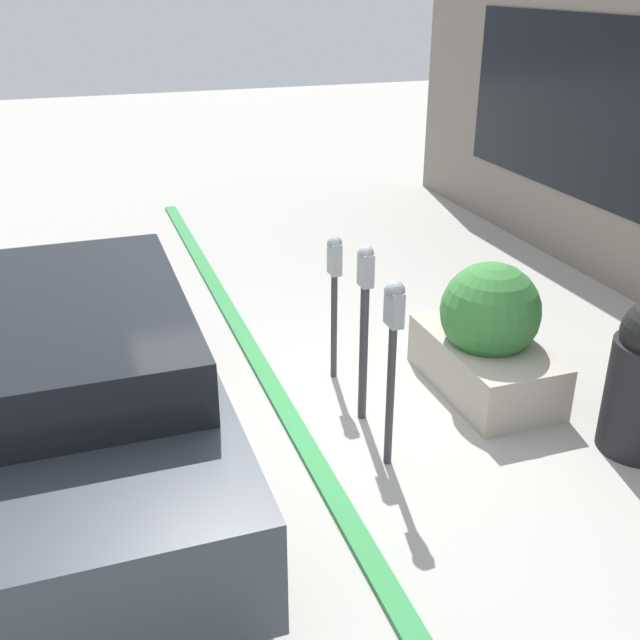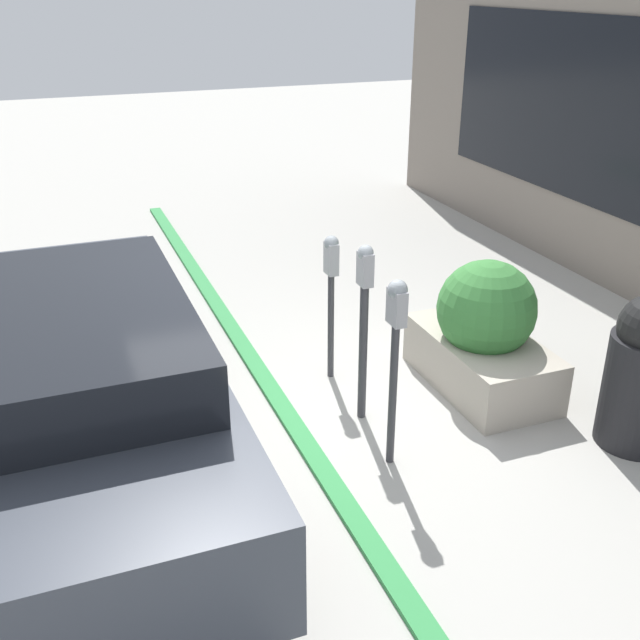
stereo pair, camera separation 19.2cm
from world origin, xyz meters
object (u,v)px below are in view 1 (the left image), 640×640
(parking_meter_middle, at_px, (334,280))
(parked_car_front, at_px, (62,381))
(parking_meter_second, at_px, (365,312))
(parking_meter_nearest, at_px, (393,338))
(planter_box, at_px, (488,337))

(parking_meter_middle, bearing_deg, parked_car_front, 108.38)
(parking_meter_second, bearing_deg, parking_meter_nearest, 175.13)
(parking_meter_middle, height_order, parked_car_front, parked_car_front)
(parking_meter_middle, distance_m, planter_box, 1.44)
(parked_car_front, bearing_deg, planter_box, -87.94)
(parking_meter_second, xyz_separation_m, planter_box, (0.09, -1.21, -0.45))
(parking_meter_second, bearing_deg, parking_meter_middle, -1.27)
(parking_meter_nearest, distance_m, parked_car_front, 2.37)
(parking_meter_nearest, distance_m, planter_box, 1.58)
(parking_meter_second, height_order, parked_car_front, parking_meter_second)
(parking_meter_middle, bearing_deg, planter_box, -118.78)
(planter_box, bearing_deg, parked_car_front, 91.94)
(parking_meter_second, distance_m, parking_meter_middle, 0.75)
(parking_meter_middle, height_order, planter_box, parking_meter_middle)
(planter_box, distance_m, parked_car_front, 3.55)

